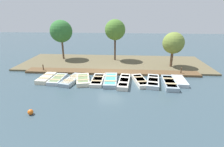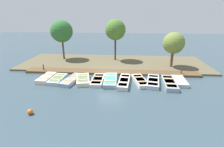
% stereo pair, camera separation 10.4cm
% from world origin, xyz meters
% --- Properties ---
extents(ground_plane, '(80.00, 80.00, 0.00)m').
position_xyz_m(ground_plane, '(0.00, 0.00, 0.00)').
color(ground_plane, '#384C56').
extents(shore_bank, '(8.00, 24.00, 0.20)m').
position_xyz_m(shore_bank, '(-5.00, 0.00, 0.10)').
color(shore_bank, brown).
rests_on(shore_bank, ground_plane).
extents(dock_walkway, '(1.51, 19.45, 0.24)m').
position_xyz_m(dock_walkway, '(-1.14, 0.00, 0.12)').
color(dock_walkway, brown).
rests_on(dock_walkway, ground_plane).
extents(rowboat_0, '(2.72, 1.21, 0.43)m').
position_xyz_m(rowboat_0, '(1.43, -6.42, 0.21)').
color(rowboat_0, beige).
rests_on(rowboat_0, ground_plane).
extents(rowboat_1, '(2.78, 1.27, 0.36)m').
position_xyz_m(rowboat_1, '(1.57, -5.21, 0.18)').
color(rowboat_1, '#B2BCC1').
rests_on(rowboat_1, ground_plane).
extents(rowboat_2, '(3.37, 1.77, 0.38)m').
position_xyz_m(rowboat_2, '(1.66, -3.71, 0.19)').
color(rowboat_2, '#8C9EA8').
rests_on(rowboat_2, ground_plane).
extents(rowboat_3, '(3.07, 1.86, 0.43)m').
position_xyz_m(rowboat_3, '(1.62, -2.59, 0.21)').
color(rowboat_3, beige).
rests_on(rowboat_3, ground_plane).
extents(rowboat_4, '(3.15, 1.16, 0.35)m').
position_xyz_m(rowboat_4, '(1.49, -1.13, 0.17)').
color(rowboat_4, beige).
rests_on(rowboat_4, ground_plane).
extents(rowboat_5, '(3.50, 1.32, 0.40)m').
position_xyz_m(rowboat_5, '(1.50, 0.15, 0.20)').
color(rowboat_5, '#8C9EA8').
rests_on(rowboat_5, ground_plane).
extents(rowboat_6, '(3.65, 1.32, 0.42)m').
position_xyz_m(rowboat_6, '(1.81, 1.49, 0.21)').
color(rowboat_6, beige).
rests_on(rowboat_6, ground_plane).
extents(rowboat_7, '(3.30, 1.68, 0.38)m').
position_xyz_m(rowboat_7, '(1.45, 3.06, 0.19)').
color(rowboat_7, beige).
rests_on(rowboat_7, ground_plane).
extents(rowboat_8, '(3.40, 1.65, 0.40)m').
position_xyz_m(rowboat_8, '(1.54, 4.29, 0.20)').
color(rowboat_8, '#B2BCC1').
rests_on(rowboat_8, ground_plane).
extents(rowboat_9, '(3.51, 1.28, 0.42)m').
position_xyz_m(rowboat_9, '(1.81, 5.78, 0.21)').
color(rowboat_9, '#8C9EA8').
rests_on(rowboat_9, ground_plane).
extents(rowboat_10, '(2.75, 1.23, 0.36)m').
position_xyz_m(rowboat_10, '(1.16, 6.92, 0.18)').
color(rowboat_10, '#B2BCC1').
rests_on(rowboat_10, ground_plane).
extents(mooring_post_near, '(0.12, 0.12, 0.90)m').
position_xyz_m(mooring_post_near, '(-1.00, -7.82, 0.46)').
color(mooring_post_near, brown).
rests_on(mooring_post_near, ground_plane).
extents(mooring_post_far, '(0.12, 0.12, 0.90)m').
position_xyz_m(mooring_post_far, '(-1.00, 7.66, 0.46)').
color(mooring_post_far, brown).
rests_on(mooring_post_far, ground_plane).
extents(buoy, '(0.38, 0.38, 0.38)m').
position_xyz_m(buoy, '(7.66, -4.79, 0.19)').
color(buoy, orange).
rests_on(buoy, ground_plane).
extents(park_tree_far_left, '(3.01, 3.01, 5.56)m').
position_xyz_m(park_tree_far_left, '(-6.28, -7.22, 4.04)').
color(park_tree_far_left, brown).
rests_on(park_tree_far_left, ground_plane).
extents(park_tree_left, '(2.72, 2.72, 5.67)m').
position_xyz_m(park_tree_left, '(-6.21, 0.14, 4.28)').
color(park_tree_left, '#4C3828').
rests_on(park_tree_left, ground_plane).
extents(park_tree_center, '(2.53, 2.53, 4.35)m').
position_xyz_m(park_tree_center, '(-3.62, 7.20, 3.06)').
color(park_tree_center, brown).
rests_on(park_tree_center, ground_plane).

